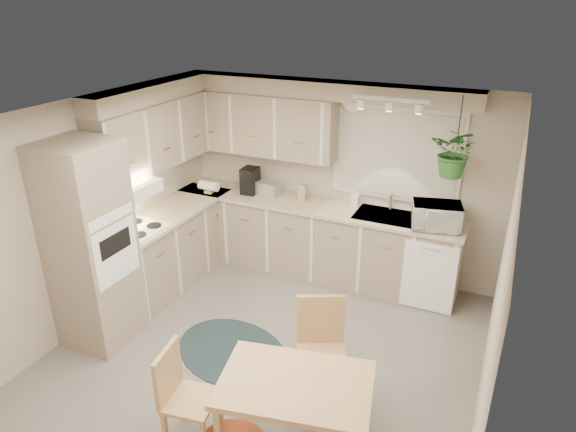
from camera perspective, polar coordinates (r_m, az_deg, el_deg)
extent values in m
plane|color=slate|center=(5.29, -2.78, -15.35)|extent=(4.20, 4.20, 0.00)
plane|color=white|center=(4.21, -3.43, 10.91)|extent=(4.20, 4.20, 0.00)
cube|color=#B0A392|center=(6.41, 5.59, 4.18)|extent=(4.00, 0.04, 2.40)
cube|color=#B0A392|center=(3.25, -21.33, -19.18)|extent=(4.00, 0.04, 2.40)
cube|color=#B0A392|center=(5.76, -21.05, 0.32)|extent=(0.04, 4.20, 2.40)
cube|color=#B0A392|center=(4.21, 22.20, -8.67)|extent=(0.04, 4.20, 2.40)
cube|color=gray|center=(6.46, -12.82, -3.41)|extent=(0.60, 1.85, 0.90)
cube|color=gray|center=(6.50, 2.79, -2.61)|extent=(3.60, 0.60, 0.90)
cube|color=#C2B08E|center=(6.26, -13.14, 0.40)|extent=(0.64, 1.89, 0.04)
cube|color=#C2B08E|center=(6.30, 2.84, 1.19)|extent=(3.64, 0.64, 0.04)
cube|color=gray|center=(5.36, -21.09, -3.17)|extent=(0.65, 0.65, 2.10)
cube|color=white|center=(5.15, -18.55, -3.89)|extent=(0.02, 0.56, 0.58)
cube|color=gray|center=(6.15, -14.23, 8.81)|extent=(0.35, 2.00, 0.75)
cube|color=gray|center=(6.46, -3.24, 10.19)|extent=(2.00, 0.35, 0.75)
cube|color=#B0A392|center=(6.06, -14.88, 13.16)|extent=(0.30, 2.00, 0.20)
cube|color=#B0A392|center=(6.06, 3.69, 13.87)|extent=(3.60, 0.30, 0.20)
cube|color=white|center=(5.84, -16.43, -1.42)|extent=(0.52, 0.58, 0.02)
cube|color=white|center=(5.69, -17.10, 2.77)|extent=(0.40, 0.60, 0.14)
cube|color=beige|center=(6.08, 11.92, 6.66)|extent=(1.40, 0.02, 1.00)
cube|color=beige|center=(6.09, 11.94, 6.69)|extent=(1.50, 0.02, 1.10)
cube|color=#9FA2A6|center=(6.07, 10.78, -0.32)|extent=(0.70, 0.48, 0.10)
cube|color=white|center=(5.92, 15.31, -6.62)|extent=(0.58, 0.02, 0.83)
cube|color=white|center=(5.42, 11.26, 12.62)|extent=(0.80, 0.04, 0.04)
cylinder|color=gold|center=(6.08, 7.23, 12.62)|extent=(0.30, 0.03, 0.30)
cube|color=tan|center=(4.19, 0.80, -21.58)|extent=(1.25, 0.95, 0.71)
cube|color=tan|center=(4.31, -10.71, -19.25)|extent=(0.45, 0.45, 0.85)
cube|color=tan|center=(4.56, 3.74, -15.17)|extent=(0.58, 0.58, 0.94)
ellipsoid|color=black|center=(5.38, -6.24, -14.68)|extent=(1.49, 1.30, 0.01)
imported|color=white|center=(5.81, 16.18, 0.30)|extent=(0.57, 0.40, 0.35)
imported|color=white|center=(6.27, 7.46, 1.56)|extent=(0.09, 0.21, 0.09)
imported|color=#286428|center=(5.58, 18.05, 6.16)|extent=(0.57, 0.61, 0.41)
cube|color=black|center=(6.59, -4.23, 3.95)|extent=(0.20, 0.24, 0.34)
cube|color=#9FA2A6|center=(6.53, -2.19, 3.04)|extent=(0.31, 0.21, 0.18)
cube|color=tan|center=(6.37, 1.64, 2.64)|extent=(0.10, 0.10, 0.21)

